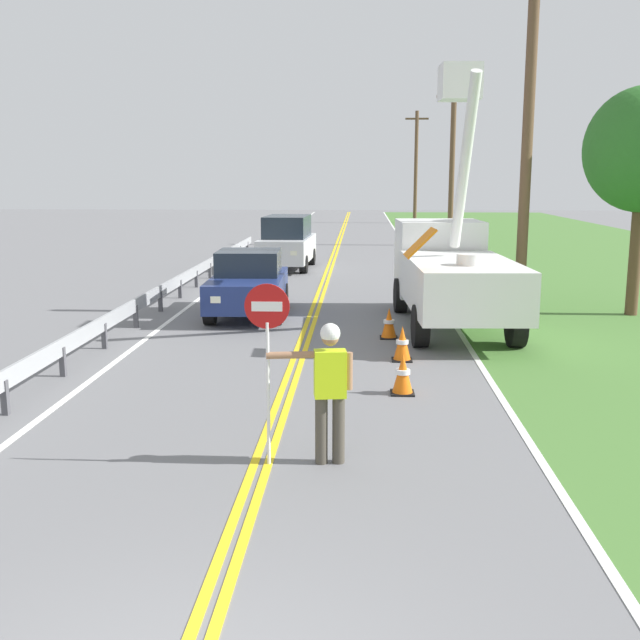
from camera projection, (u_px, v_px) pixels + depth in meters
centerline_yellow_left at (319, 290)px, 24.49m from camera, size 0.11×110.00×0.01m
centerline_yellow_right at (325, 290)px, 24.48m from camera, size 0.11×110.00×0.01m
edge_line_right at (433, 291)px, 24.30m from camera, size 0.12×110.00×0.01m
edge_line_left at (212, 289)px, 24.68m from camera, size 0.12×110.00×0.01m
flagger_worker at (329, 384)px, 9.50m from camera, size 1.08×0.30×1.83m
stop_sign_paddle at (267, 334)px, 9.32m from camera, size 0.56×0.04×2.33m
utility_bucket_truck at (450, 267)px, 18.50m from camera, size 2.67×6.91×6.14m
oncoming_sedan_nearest at (248, 284)px, 19.90m from camera, size 2.04×4.17×1.70m
oncoming_suv_second at (287, 242)px, 30.01m from camera, size 2.06×4.67×2.10m
utility_pole_near at (527, 136)px, 19.14m from camera, size 1.80×0.28×8.88m
utility_pole_mid at (452, 163)px, 39.58m from camera, size 1.80×0.28×8.30m
utility_pole_far at (416, 165)px, 59.25m from camera, size 1.80×0.28×8.65m
traffic_cone_lead at (403, 374)px, 12.72m from camera, size 0.40×0.40×0.70m
traffic_cone_mid at (402, 344)px, 15.02m from camera, size 0.40×0.40×0.70m
traffic_cone_tail at (389, 324)px, 17.12m from camera, size 0.40×0.40×0.70m
guardrail_left_shoulder at (170, 286)px, 21.64m from camera, size 0.10×32.00×0.71m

